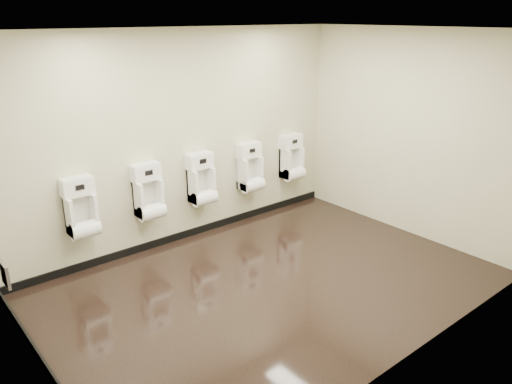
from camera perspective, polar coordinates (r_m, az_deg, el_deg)
ground at (r=5.85m, az=1.74°, el=-10.55°), size 5.00×3.50×0.00m
ceiling at (r=5.06m, az=2.08°, el=18.02°), size 5.00×3.50×0.00m
back_wall at (r=6.65m, az=-8.19°, el=6.05°), size 5.00×0.02×2.80m
front_wall at (r=4.22m, az=17.84°, el=-2.83°), size 5.00×0.02×2.80m
left_wall at (r=4.17m, az=-24.88°, el=-4.01°), size 0.02×3.50×2.80m
right_wall at (r=7.14m, az=17.22°, el=6.31°), size 0.02×3.50×2.80m
tile_overlay_left at (r=4.17m, az=-24.82°, el=-3.99°), size 0.01×3.50×2.80m
skirting_back at (r=7.08m, az=-7.61°, el=-4.64°), size 5.00×0.02×0.10m
skirting_left at (r=4.84m, az=-22.34°, el=-18.80°), size 0.02×3.50×0.10m
access_panel at (r=5.62m, az=-26.77°, el=-8.43°), size 0.04×0.25×0.25m
urinal_0 at (r=6.11m, az=-19.32°, el=-2.19°), size 0.37×0.28×0.70m
urinal_1 at (r=6.43m, az=-12.16°, el=-0.42°), size 0.37×0.28×0.70m
urinal_2 at (r=6.80m, az=-6.23°, el=1.05°), size 0.37×0.28×0.70m
urinal_3 at (r=7.28m, az=-0.67°, el=2.42°), size 0.37×0.28×0.70m
urinal_4 at (r=7.81m, az=4.13°, el=3.58°), size 0.37×0.28×0.70m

